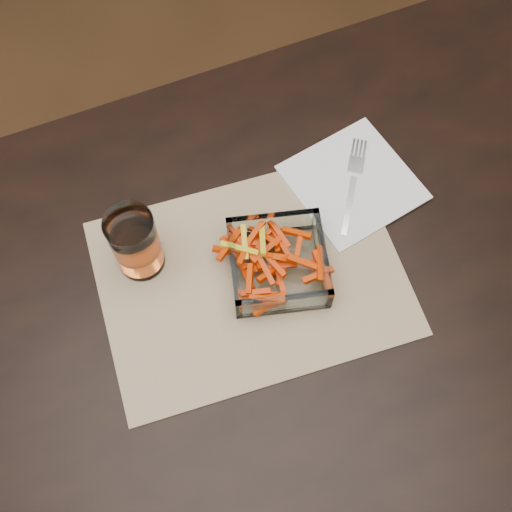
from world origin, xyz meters
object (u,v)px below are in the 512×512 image
object	(u,v)px
glass_bowl	(278,264)
tumbler	(136,244)
dining_table	(248,334)
fork	(353,182)

from	to	relation	value
glass_bowl	tumbler	xyz separation A→B (m)	(-0.18, 0.09, 0.03)
glass_bowl	tumbler	distance (m)	0.21
dining_table	fork	size ratio (longest dim) A/B	10.12
dining_table	tumbler	distance (m)	0.24
glass_bowl	fork	world-z (taller)	glass_bowl
dining_table	glass_bowl	bearing A→B (deg)	35.37
dining_table	tumbler	world-z (taller)	tumbler
tumbler	fork	bearing A→B (deg)	-0.18
dining_table	fork	distance (m)	0.30
glass_bowl	fork	size ratio (longest dim) A/B	1.09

